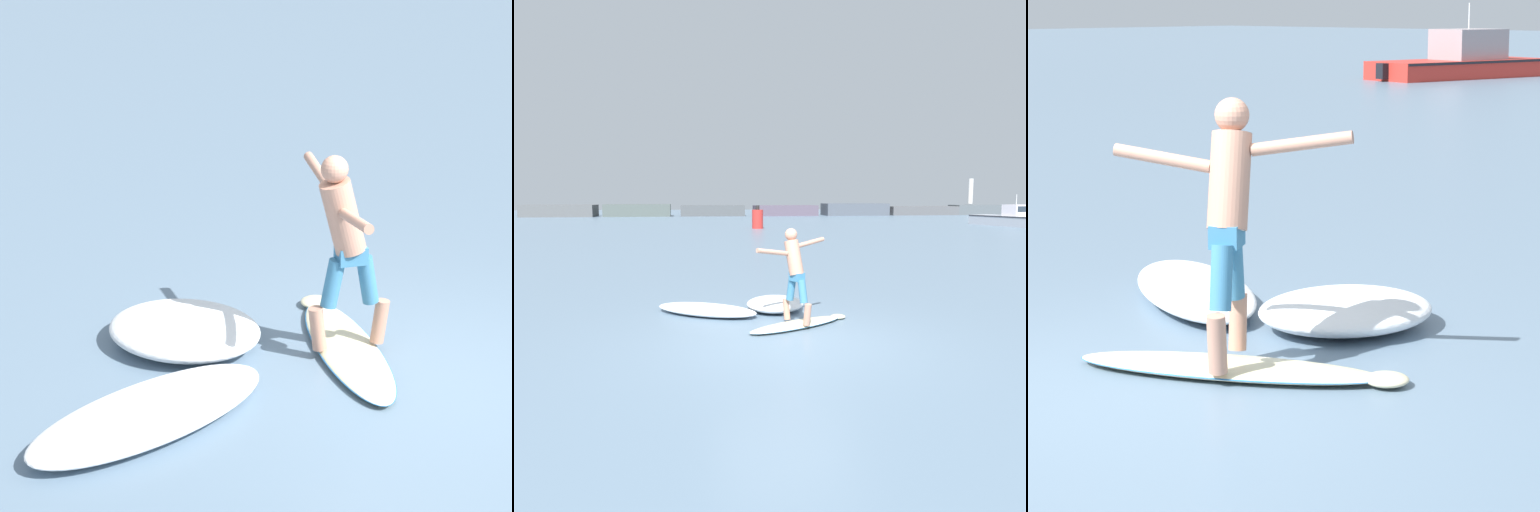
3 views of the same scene
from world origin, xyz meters
TOP-DOWN VIEW (x-y plane):
  - ground_plane at (0.00, 0.00)m, footprint 200.00×200.00m
  - surfboard at (0.36, 0.83)m, footprint 2.30×1.56m
  - surfer at (0.29, 0.87)m, footprint 1.50×0.97m
  - wave_foam_at_tail at (0.13, 2.33)m, footprint 1.54×1.69m
  - wave_foam_at_nose at (-1.40, 2.11)m, footprint 2.48×1.97m

SIDE VIEW (x-z plane):
  - ground_plane at x=0.00m, z-range 0.00..0.00m
  - surfboard at x=0.36m, z-range -0.07..0.16m
  - wave_foam_at_nose at x=-1.40m, z-range 0.00..0.22m
  - wave_foam_at_tail at x=0.13m, z-range 0.00..0.29m
  - surfer at x=0.29m, z-range 0.26..2.09m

